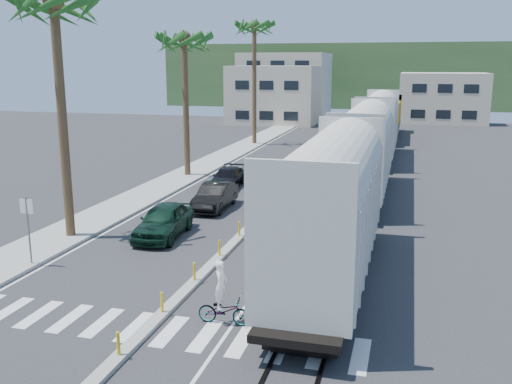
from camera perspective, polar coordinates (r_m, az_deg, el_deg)
ground at (r=20.78m, az=-8.18°, el=-11.03°), size 140.00×140.00×0.00m
sidewalk at (r=46.14m, az=-5.69°, el=2.37°), size 3.00×90.00×0.15m
rails at (r=46.23m, az=11.54°, el=2.14°), size 1.56×100.00×0.06m
median at (r=39.03m, az=3.40°, el=0.52°), size 0.45×60.00×0.85m
crosswalk at (r=19.13m, az=-10.60°, el=-13.29°), size 14.00×2.20×0.01m
lane_markings at (r=44.32m, az=2.01°, el=1.91°), size 9.42×90.00×0.01m
freight_train at (r=42.03m, az=11.36°, el=5.08°), size 3.00×60.94×5.85m
palm_trees at (r=43.18m, az=-6.62°, el=15.95°), size 3.50×37.20×13.75m
street_sign at (r=25.35m, az=-21.86°, el=-2.73°), size 0.60×0.08×3.00m
buildings at (r=90.26m, az=6.22°, el=10.15°), size 38.00×27.00×10.00m
hillside at (r=117.68m, az=11.62°, el=11.35°), size 80.00×20.00×12.00m
car_lead at (r=28.29m, az=-9.21°, el=-2.83°), size 2.64×5.08×1.64m
car_second at (r=33.31m, az=-4.13°, el=-0.45°), size 1.80×4.63×1.50m
car_third at (r=39.17m, az=-2.86°, el=1.43°), size 2.46×4.79×1.32m
car_rear at (r=42.32m, az=-0.02°, el=2.31°), size 2.86×5.08×1.33m
cyclist at (r=18.90m, az=-3.27°, el=-11.09°), size 0.72×1.78×2.17m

